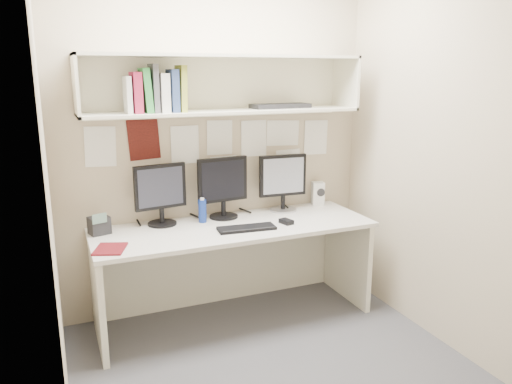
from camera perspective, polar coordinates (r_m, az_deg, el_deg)
name	(u,v)px	position (r m, az deg, el deg)	size (l,w,h in m)	color
floor	(270,362)	(3.36, 1.62, -18.89)	(2.40, 2.00, 0.01)	#46464B
wall_back	(217,140)	(3.80, -4.49, 5.92)	(2.40, 0.02, 2.60)	#B8A78C
wall_front	(376,203)	(2.03, 13.53, -1.20)	(2.40, 0.02, 2.60)	#B8A78C
wall_left	(47,178)	(2.63, -22.76, 1.43)	(0.02, 2.00, 2.60)	#B8A78C
wall_right	(435,149)	(3.54, 19.81, 4.59)	(0.02, 2.00, 2.60)	#B8A78C
desk	(234,272)	(3.73, -2.50, -9.13)	(2.00, 0.70, 0.73)	beige
overhead_hutch	(222,84)	(3.64, -3.90, 12.22)	(2.00, 0.38, 0.40)	silver
pinned_papers	(217,147)	(3.80, -4.44, 5.16)	(1.92, 0.01, 0.48)	white
monitor_left	(161,192)	(3.62, -10.86, 0.02)	(0.38, 0.21, 0.44)	black
monitor_center	(223,185)	(3.74, -3.82, 0.80)	(0.39, 0.22, 0.46)	black
monitor_right	(283,180)	(3.92, 3.07, 1.35)	(0.38, 0.21, 0.45)	#A5A5AA
keyboard	(247,228)	(3.49, -1.09, -4.16)	(0.40, 0.14, 0.02)	black
mouse	(286,222)	(3.63, 3.48, -3.39)	(0.06, 0.10, 0.03)	black
speaker	(318,193)	(4.16, 7.08, -0.15)	(0.12, 0.12, 0.19)	silver
blue_bottle	(202,211)	(3.66, -6.15, -2.14)	(0.06, 0.06, 0.18)	navy
maroon_notebook	(110,249)	(3.24, -16.33, -6.26)	(0.18, 0.22, 0.01)	#5B0F15
desk_phone	(99,225)	(3.55, -17.48, -3.64)	(0.16, 0.15, 0.16)	black
book_stack	(156,91)	(3.43, -11.38, 11.24)	(0.39, 0.19, 0.32)	silver
hutch_tray	(280,106)	(3.78, 2.80, 9.80)	(0.45, 0.17, 0.03)	black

